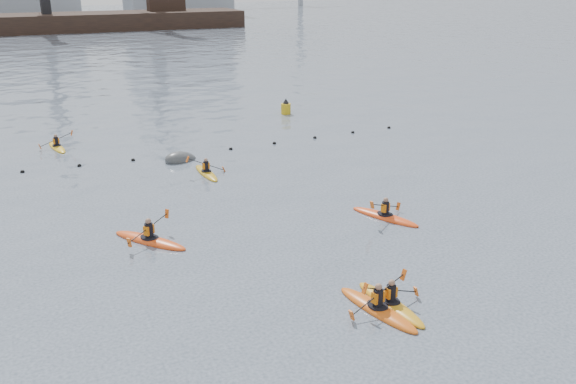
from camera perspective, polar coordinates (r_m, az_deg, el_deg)
name	(u,v)px	position (r m, az deg, el deg)	size (l,w,h in m)	color
ground	(361,362)	(18.10, 6.81, -15.53)	(400.00, 400.00, 0.00)	#394353
float_line	(158,157)	(37.24, -12.07, 3.26)	(33.24, 0.73, 0.24)	black
barge_pier	(46,21)	(122.97, -21.68, 14.65)	(72.00, 19.30, 29.50)	black
kayaker_0	(377,308)	(20.46, 8.37, -10.68)	(2.42, 3.62, 1.30)	#D55A14
kayaker_1	(390,303)	(20.83, 9.56, -10.18)	(2.34, 3.44, 1.24)	orange
kayaker_2	(150,239)	(25.68, -12.82, -4.33)	(2.78, 3.38, 1.18)	#E54A15
kayaker_3	(206,172)	(33.64, -7.65, 1.85)	(2.23, 3.21, 1.26)	#C39417
kayaker_4	(385,216)	(27.75, 9.06, -2.21)	(2.24, 3.45, 1.27)	#EC4716
kayaker_5	(57,147)	(40.97, -20.81, 4.00)	(2.14, 3.20, 1.12)	yellow
mooring_buoy	(181,160)	(36.34, -9.98, 2.94)	(2.11, 1.25, 1.06)	#3C3E41
nav_buoy	(286,109)	(47.66, -0.20, 7.81)	(0.75, 0.75, 1.37)	#B7A812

